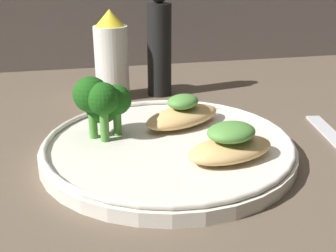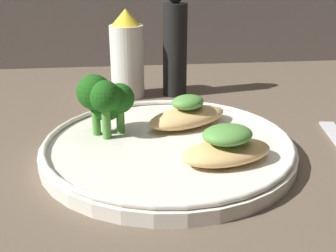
# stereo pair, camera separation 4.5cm
# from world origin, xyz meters

# --- Properties ---
(ground_plane) EXTENTS (1.80, 1.80, 0.01)m
(ground_plane) POSITION_xyz_m (0.00, 0.00, -0.01)
(ground_plane) COLOR brown
(plate) EXTENTS (0.28, 0.28, 0.02)m
(plate) POSITION_xyz_m (0.00, 0.00, 0.01)
(plate) COLOR silver
(plate) RESTS_ON ground_plane
(grilled_meat_front) EXTENTS (0.10, 0.07, 0.04)m
(grilled_meat_front) POSITION_xyz_m (0.05, -0.05, 0.03)
(grilled_meat_front) COLOR tan
(grilled_meat_front) RESTS_ON plate
(grilled_meat_middle) EXTENTS (0.11, 0.09, 0.04)m
(grilled_meat_middle) POSITION_xyz_m (0.03, 0.05, 0.03)
(grilled_meat_middle) COLOR tan
(grilled_meat_middle) RESTS_ON plate
(broccoli_bunch) EXTENTS (0.06, 0.06, 0.07)m
(broccoli_bunch) POSITION_xyz_m (-0.07, 0.03, 0.06)
(broccoli_bunch) COLOR #4C8E38
(broccoli_bunch) RESTS_ON plate
(sauce_bottle) EXTENTS (0.05, 0.05, 0.13)m
(sauce_bottle) POSITION_xyz_m (-0.04, 0.22, 0.06)
(sauce_bottle) COLOR white
(sauce_bottle) RESTS_ON ground_plane
(pepper_grinder) EXTENTS (0.04, 0.04, 0.16)m
(pepper_grinder) POSITION_xyz_m (0.04, 0.22, 0.08)
(pepper_grinder) COLOR black
(pepper_grinder) RESTS_ON ground_plane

